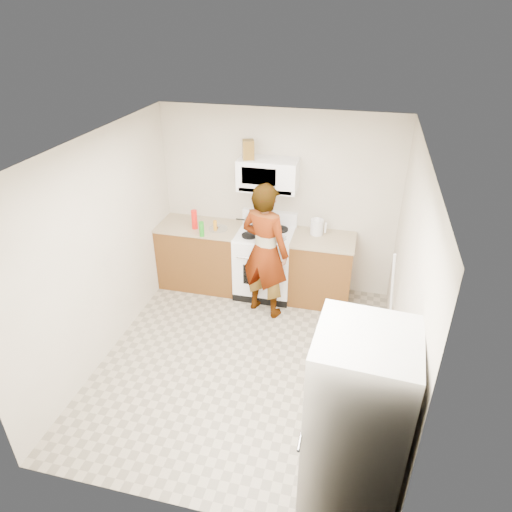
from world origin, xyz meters
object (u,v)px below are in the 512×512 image
(gas_range, at_px, (265,262))
(person, at_px, (265,251))
(microwave, at_px, (268,174))
(kettle, at_px, (317,227))
(saucepan, at_px, (253,223))
(fridge, at_px, (356,426))

(gas_range, relative_size, person, 0.63)
(microwave, distance_m, kettle, 0.94)
(microwave, bearing_deg, saucepan, -167.74)
(gas_range, relative_size, saucepan, 5.30)
(person, bearing_deg, fridge, 137.42)
(fridge, bearing_deg, microwave, 118.01)
(kettle, distance_m, saucepan, 0.86)
(fridge, height_order, kettle, fridge)
(fridge, bearing_deg, saucepan, 121.38)
(kettle, bearing_deg, saucepan, -163.03)
(gas_range, xyz_separation_m, fridge, (1.34, -2.87, 0.36))
(person, relative_size, saucepan, 8.44)
(person, height_order, fridge, person)
(fridge, bearing_deg, gas_range, 118.95)
(microwave, distance_m, person, 0.99)
(person, xyz_separation_m, kettle, (0.57, 0.57, 0.14))
(gas_range, relative_size, kettle, 5.48)
(fridge, bearing_deg, person, 121.11)
(microwave, height_order, fridge, microwave)
(gas_range, bearing_deg, person, -77.88)
(saucepan, bearing_deg, gas_range, -23.52)
(gas_range, distance_m, fridge, 3.19)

